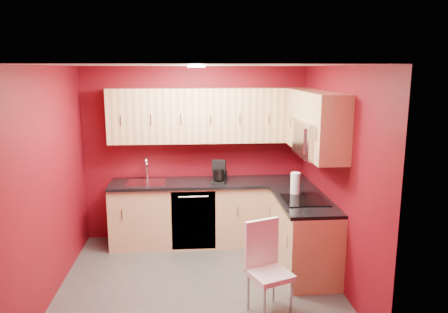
{
  "coord_description": "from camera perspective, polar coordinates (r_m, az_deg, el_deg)",
  "views": [
    {
      "loc": [
        -0.09,
        -4.74,
        2.47
      ],
      "look_at": [
        0.34,
        0.55,
        1.39
      ],
      "focal_mm": 35.0,
      "sensor_mm": 36.0,
      "label": 1
    }
  ],
  "objects": [
    {
      "name": "base_cabinets_back",
      "position": [
        6.29,
        -1.72,
        -7.41
      ],
      "size": [
        2.8,
        0.6,
        0.87
      ],
      "primitive_type": "cube",
      "color": "tan",
      "rests_on": "floor"
    },
    {
      "name": "upper_cabinets_back",
      "position": [
        6.11,
        -1.86,
        5.41
      ],
      "size": [
        2.8,
        0.35,
        0.75
      ],
      "primitive_type": "cube",
      "color": "#EBC085",
      "rests_on": "wall_back"
    },
    {
      "name": "cooktop",
      "position": [
        5.36,
        10.47,
        -5.58
      ],
      "size": [
        0.5,
        0.55,
        0.01
      ],
      "primitive_type": "cube",
      "color": "black",
      "rests_on": "countertop_right"
    },
    {
      "name": "wall_front",
      "position": [
        3.47,
        -2.86,
        -9.13
      ],
      "size": [
        3.2,
        0.0,
        3.2
      ],
      "primitive_type": "plane",
      "rotation": [
        -1.57,
        0.0,
        0.0
      ],
      "color": "maroon",
      "rests_on": "floor"
    },
    {
      "name": "upper_cabinets_right",
      "position": [
        5.43,
        11.67,
        5.09
      ],
      "size": [
        0.35,
        1.55,
        0.75
      ],
      "color": "#EBC085",
      "rests_on": "wall_right"
    },
    {
      "name": "napkin_holder",
      "position": [
        6.19,
        -0.35,
        -2.43
      ],
      "size": [
        0.16,
        0.16,
        0.14
      ],
      "primitive_type": null,
      "rotation": [
        0.0,
        0.0,
        0.21
      ],
      "color": "black",
      "rests_on": "countertop_back"
    },
    {
      "name": "downlight",
      "position": [
        5.04,
        -3.65,
        11.63
      ],
      "size": [
        0.2,
        0.2,
        0.01
      ],
      "primitive_type": "cylinder",
      "color": "white",
      "rests_on": "ceiling"
    },
    {
      "name": "ceiling",
      "position": [
        4.74,
        -3.59,
        11.82
      ],
      "size": [
        3.2,
        3.2,
        0.0
      ],
      "primitive_type": "plane",
      "rotation": [
        3.14,
        0.0,
        0.0
      ],
      "color": "white",
      "rests_on": "wall_back"
    },
    {
      "name": "sink",
      "position": [
        6.17,
        -10.14,
        -3.03
      ],
      "size": [
        0.52,
        0.42,
        0.35
      ],
      "color": "silver",
      "rests_on": "countertop_back"
    },
    {
      "name": "base_cabinets_right",
      "position": [
        5.57,
        10.35,
        -10.16
      ],
      "size": [
        0.6,
        1.3,
        0.87
      ],
      "primitive_type": "cube",
      "color": "tan",
      "rests_on": "floor"
    },
    {
      "name": "wall_left",
      "position": [
        5.12,
        -21.62,
        -3.11
      ],
      "size": [
        0.0,
        3.0,
        3.0
      ],
      "primitive_type": "plane",
      "rotation": [
        1.57,
        0.0,
        1.57
      ],
      "color": "maroon",
      "rests_on": "floor"
    },
    {
      "name": "wall_right",
      "position": [
        5.18,
        14.59,
        -2.52
      ],
      "size": [
        0.0,
        3.0,
        3.0
      ],
      "primitive_type": "plane",
      "rotation": [
        1.57,
        0.0,
        -1.57
      ],
      "color": "maroon",
      "rests_on": "floor"
    },
    {
      "name": "dining_chair",
      "position": [
        4.57,
        6.01,
        -14.46
      ],
      "size": [
        0.5,
        0.51,
        0.95
      ],
      "primitive_type": null,
      "rotation": [
        0.0,
        0.0,
        0.37
      ],
      "color": "white",
      "rests_on": "floor"
    },
    {
      "name": "floor",
      "position": [
        5.35,
        -3.24,
        -16.05
      ],
      "size": [
        3.2,
        3.2,
        0.0
      ],
      "primitive_type": "plane",
      "color": "#484543",
      "rests_on": "ground"
    },
    {
      "name": "countertop_right",
      "position": [
        5.4,
        10.41,
        -5.73
      ],
      "size": [
        0.63,
        1.27,
        0.04
      ],
      "primitive_type": "cube",
      "color": "black",
      "rests_on": "base_cabinets_right"
    },
    {
      "name": "paper_towel",
      "position": [
        5.55,
        9.3,
        -3.51
      ],
      "size": [
        0.21,
        0.21,
        0.28
      ],
      "primitive_type": null,
      "rotation": [
        0.0,
        0.0,
        0.38
      ],
      "color": "white",
      "rests_on": "countertop_right"
    },
    {
      "name": "microwave",
      "position": [
        5.22,
        11.97,
        2.31
      ],
      "size": [
        0.42,
        0.76,
        0.42
      ],
      "color": "silver",
      "rests_on": "upper_cabinets_right"
    },
    {
      "name": "countertop_back",
      "position": [
        6.14,
        -1.74,
        -3.44
      ],
      "size": [
        2.8,
        0.63,
        0.04
      ],
      "primitive_type": "cube",
      "color": "black",
      "rests_on": "base_cabinets_back"
    },
    {
      "name": "coffee_maker",
      "position": [
        6.01,
        -0.73,
        -2.05
      ],
      "size": [
        0.23,
        0.28,
        0.31
      ],
      "primitive_type": null,
      "rotation": [
        0.0,
        0.0,
        -0.19
      ],
      "color": "black",
      "rests_on": "countertop_back"
    },
    {
      "name": "wall_back",
      "position": [
        6.36,
        -3.7,
        0.39
      ],
      "size": [
        3.2,
        0.0,
        3.2
      ],
      "primitive_type": "plane",
      "rotation": [
        1.57,
        0.0,
        0.0
      ],
      "color": "maroon",
      "rests_on": "floor"
    },
    {
      "name": "dishwasher_front",
      "position": [
        6.01,
        -3.99,
        -8.35
      ],
      "size": [
        0.6,
        0.02,
        0.82
      ],
      "primitive_type": "cube",
      "color": "black",
      "rests_on": "base_cabinets_back"
    }
  ]
}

